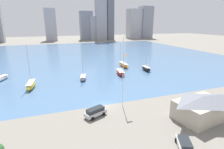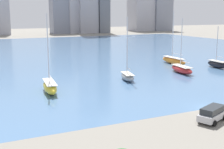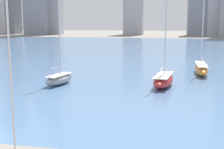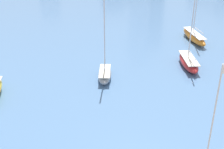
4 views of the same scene
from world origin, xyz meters
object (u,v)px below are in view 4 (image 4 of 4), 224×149
at_px(sailboat_red, 189,62).
at_px(sailboat_orange, 194,36).
at_px(sailboat_gray, 105,74).
at_px(flag_pole, 212,126).

xyz_separation_m(sailboat_red, sailboat_orange, (6.06, 11.19, 0.08)).
xyz_separation_m(sailboat_red, sailboat_gray, (-14.78, -1.64, -0.04)).
distance_m(flag_pole, sailboat_red, 27.21).
bearing_deg(sailboat_orange, sailboat_red, -118.16).
height_order(flag_pole, sailboat_orange, sailboat_orange).
xyz_separation_m(sailboat_gray, sailboat_orange, (20.83, 12.84, 0.12)).
bearing_deg(sailboat_gray, sailboat_orange, 44.40).
distance_m(sailboat_gray, sailboat_orange, 24.47).
xyz_separation_m(flag_pole, sailboat_red, (9.30, 24.85, -6.01)).
height_order(sailboat_red, sailboat_orange, sailboat_orange).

